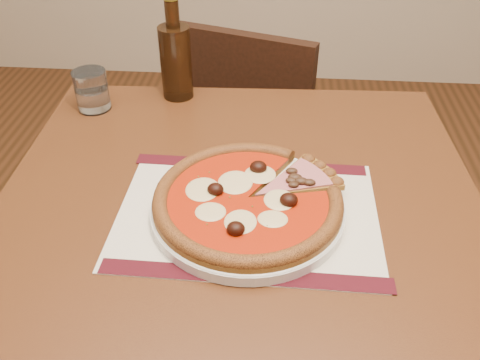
# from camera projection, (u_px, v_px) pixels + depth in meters

# --- Properties ---
(table) EXTENTS (0.83, 0.83, 0.75)m
(table) POSITION_uv_depth(u_px,v_px,m) (239.00, 246.00, 0.89)
(table) COLOR #5B3215
(table) RESTS_ON ground
(chair_far) EXTENTS (0.48, 0.48, 0.81)m
(chair_far) POSITION_uv_depth(u_px,v_px,m) (255.00, 133.00, 1.53)
(chair_far) COLOR black
(chair_far) RESTS_ON ground
(placemat) EXTENTS (0.41, 0.30, 0.00)m
(placemat) POSITION_uv_depth(u_px,v_px,m) (248.00, 214.00, 0.80)
(placemat) COLOR beige
(placemat) RESTS_ON table
(plate) EXTENTS (0.30, 0.30, 0.02)m
(plate) POSITION_uv_depth(u_px,v_px,m) (248.00, 209.00, 0.80)
(plate) COLOR white
(plate) RESTS_ON placemat
(pizza) EXTENTS (0.30, 0.30, 0.04)m
(pizza) POSITION_uv_depth(u_px,v_px,m) (248.00, 199.00, 0.79)
(pizza) COLOR olive
(pizza) RESTS_ON plate
(ham_slice) EXTENTS (0.14, 0.12, 0.02)m
(ham_slice) POSITION_uv_depth(u_px,v_px,m) (300.00, 177.00, 0.84)
(ham_slice) COLOR olive
(ham_slice) RESTS_ON plate
(water_glass) EXTENTS (0.08, 0.08, 0.08)m
(water_glass) POSITION_uv_depth(u_px,v_px,m) (92.00, 90.00, 1.05)
(water_glass) COLOR white
(water_glass) RESTS_ON table
(bottle) EXTENTS (0.07, 0.07, 0.22)m
(bottle) POSITION_uv_depth(u_px,v_px,m) (176.00, 58.00, 1.07)
(bottle) COLOR #341C0D
(bottle) RESTS_ON table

